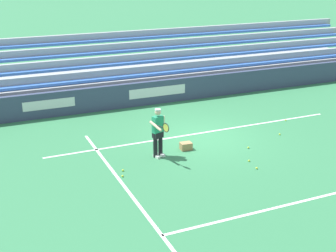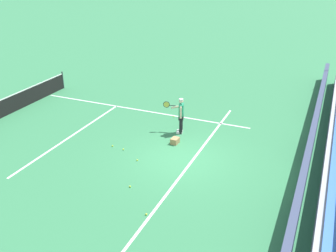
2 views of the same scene
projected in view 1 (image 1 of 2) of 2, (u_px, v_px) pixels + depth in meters
The scene contains 15 objects.
ground_plane at pixel (205, 138), 17.81m from camera, with size 160.00×160.00×0.00m, color #337A4C.
court_baseline_white at pixel (199, 133), 18.24m from camera, with size 12.00×0.10×0.01m, color white.
court_sideline_white at pixel (141, 208), 12.81m from camera, with size 0.10×12.00×0.01m, color white.
court_service_line_white at pixel (297, 203), 13.07m from camera, with size 8.22×0.10×0.01m, color white.
back_wall_sponsor_board at pixel (156, 92), 21.82m from camera, with size 27.88×0.25×1.10m.
bleacher_stand at pixel (139, 77), 23.68m from camera, with size 26.49×3.20×3.40m.
tennis_player at pixel (158, 132), 15.81m from camera, with size 0.58×1.07×1.71m.
ball_box_cardboard at pixel (186, 146), 16.67m from camera, with size 0.40×0.30×0.26m, color #A87F51.
tennis_ball_far_right at pixel (249, 161), 15.70m from camera, with size 0.07×0.07×0.07m, color #CCE533.
tennis_ball_stray_back at pixel (248, 148), 16.79m from camera, with size 0.07×0.07×0.07m, color #CCE533.
tennis_ball_on_baseline at pixel (123, 170), 14.99m from camera, with size 0.07×0.07×0.07m, color #CCE533.
tennis_ball_by_box at pixel (280, 134), 18.07m from camera, with size 0.07×0.07×0.07m, color #CCE533.
tennis_ball_near_player at pixel (286, 120), 19.64m from camera, with size 0.07×0.07×0.07m, color #CCE533.
tennis_ball_midcourt at pixel (257, 168), 15.14m from camera, with size 0.07×0.07×0.07m, color #CCE533.
tennis_ball_toward_net at pixel (123, 176), 14.60m from camera, with size 0.07×0.07×0.07m, color #CCE533.
Camera 1 is at (7.96, 14.65, 6.44)m, focal length 50.00 mm.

